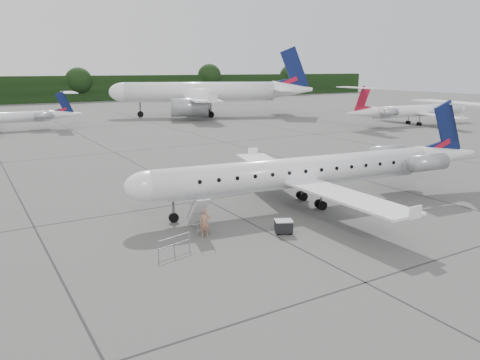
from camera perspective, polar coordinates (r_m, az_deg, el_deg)
ground at (r=34.97m, az=10.92°, el=-3.87°), size 320.00×320.00×0.00m
treeline at (r=156.45m, az=-23.06°, el=10.12°), size 260.00×4.00×8.00m
main_regional_jet at (r=35.29m, az=7.40°, el=2.74°), size 31.91×24.81×7.54m
airstair at (r=30.31m, az=-5.12°, el=-4.04°), size 1.14×2.38×2.36m
passenger at (r=29.22m, az=-4.29°, el=-5.24°), size 0.80×0.70×1.83m
safety_railing at (r=27.01m, az=-8.02°, el=-7.88°), size 2.15×0.62×1.00m
baggage_cart at (r=30.04m, az=5.34°, el=-5.65°), size 1.33×1.24×0.93m
bg_narrowbody at (r=103.27m, az=-4.90°, el=11.81°), size 49.32×43.20×14.74m
bg_regional_right at (r=93.84m, az=20.99°, el=8.53°), size 28.90×21.68×7.26m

